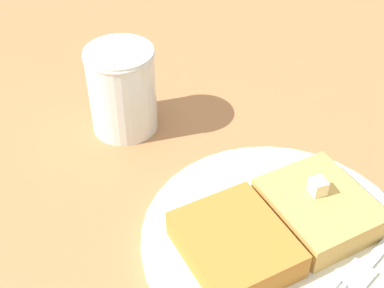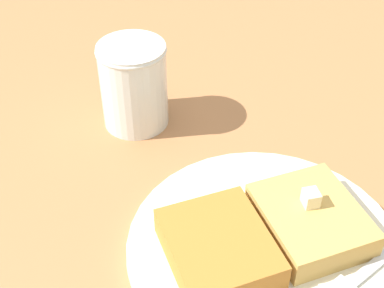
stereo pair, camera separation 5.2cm
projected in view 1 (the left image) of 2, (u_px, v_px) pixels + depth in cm
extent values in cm
cube|color=#A66D42|center=(268.00, 168.00, 57.70)|extent=(109.09, 109.09, 2.29)
cylinder|color=silver|center=(277.00, 239.00, 48.10)|extent=(24.45, 24.45, 1.08)
torus|color=brown|center=(277.00, 238.00, 48.00)|extent=(24.45, 24.45, 0.80)
cube|color=tan|center=(320.00, 208.00, 48.47)|extent=(9.69, 10.93, 2.72)
cube|color=#B2712B|center=(235.00, 244.00, 45.26)|extent=(9.69, 10.93, 2.72)
cube|color=beige|center=(317.00, 187.00, 47.57)|extent=(1.35, 1.49, 1.46)
cube|color=silver|center=(358.00, 276.00, 44.24)|extent=(3.49, 3.22, 0.36)
cylinder|color=#54290A|center=(123.00, 101.00, 59.30)|extent=(6.83, 6.83, 7.02)
cylinder|color=silver|center=(122.00, 90.00, 58.38)|extent=(7.42, 7.42, 9.86)
torus|color=silver|center=(119.00, 54.00, 55.49)|extent=(7.62, 7.62, 0.50)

